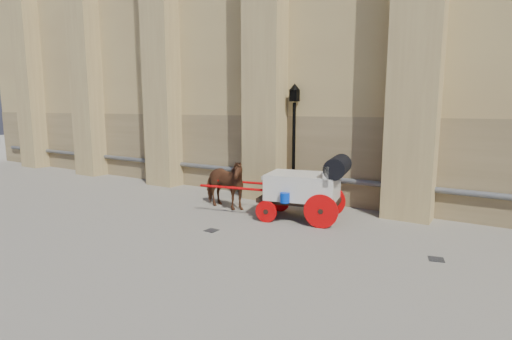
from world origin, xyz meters
The scene contains 6 objects.
ground centered at (0.00, 0.00, 0.00)m, with size 90.00×90.00×0.00m, color slate.
horse centered at (-1.40, 1.62, 0.83)m, with size 0.89×1.96×1.65m, color brown.
carriage centered at (1.53, 1.82, 1.05)m, with size 4.59×2.01×1.95m.
street_lamp centered at (0.06, 3.80, 2.20)m, with size 0.39×0.39×4.11m.
drain_grate_near centered at (-0.23, -0.50, 0.01)m, with size 0.32×0.32×0.01m, color black.
drain_grate_far centered at (5.26, 0.48, 0.01)m, with size 0.32×0.32×0.01m, color black.
Camera 1 is at (6.32, -8.71, 3.32)m, focal length 28.00 mm.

